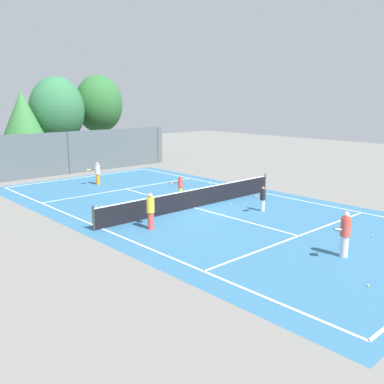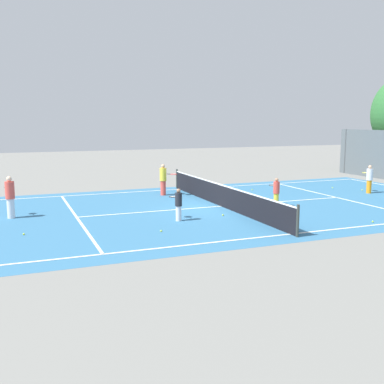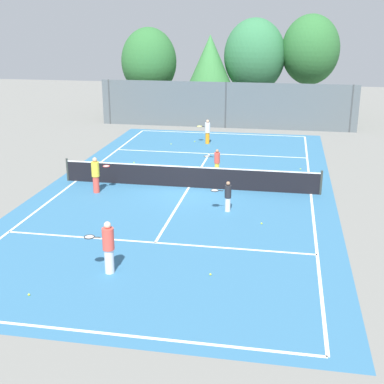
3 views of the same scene
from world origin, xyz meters
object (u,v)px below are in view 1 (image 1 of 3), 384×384
object	(u,v)px
tennis_ball_2	(96,206)
tennis_ball_5	(372,235)
player_0	(180,186)
player_2	(97,173)
tennis_ball_4	(231,204)
player_1	(151,211)
tennis_ball_0	(84,185)
ball_crate	(188,197)
tennis_ball_7	(298,210)
tennis_ball_1	(210,184)
player_3	(345,234)
player_4	(262,198)
tennis_ball_6	(368,285)
tennis_ball_3	(73,190)

from	to	relation	value
tennis_ball_2	tennis_ball_5	xyz separation A→B (m)	(5.93, -12.10, 0.00)
player_0	player_2	bearing A→B (deg)	102.56
tennis_ball_2	tennis_ball_4	size ratio (longest dim) A/B	1.00
player_1	tennis_ball_0	xyz separation A→B (m)	(2.57, 10.69, -0.80)
player_0	tennis_ball_5	distance (m)	10.81
player_2	ball_crate	distance (m)	7.64
tennis_ball_5	tennis_ball_7	xyz separation A→B (m)	(1.30, 4.47, 0.00)
player_1	tennis_ball_1	size ratio (longest dim) A/B	24.46
player_3	tennis_ball_0	distance (m)	18.09
tennis_ball_1	tennis_ball_2	bearing A→B (deg)	-177.96
player_3	tennis_ball_7	size ratio (longest dim) A/B	25.43
player_2	tennis_ball_1	size ratio (longest dim) A/B	22.67
player_0	player_4	distance (m)	5.20
tennis_ball_6	tennis_ball_1	bearing A→B (deg)	62.09
tennis_ball_5	tennis_ball_7	distance (m)	4.65
player_2	tennis_ball_7	xyz separation A→B (m)	(4.06, -12.91, -0.74)
player_0	tennis_ball_1	bearing A→B (deg)	22.37
player_2	tennis_ball_3	bearing A→B (deg)	-163.54
player_0	player_3	size ratio (longest dim) A/B	0.77
player_4	player_3	bearing A→B (deg)	-115.94
player_4	tennis_ball_2	world-z (taller)	player_4
tennis_ball_2	tennis_ball_5	size ratio (longest dim) A/B	1.00
player_1	tennis_ball_1	world-z (taller)	player_1
player_3	tennis_ball_4	xyz separation A→B (m)	(2.74, 8.00, -0.83)
tennis_ball_6	player_0	bearing A→B (deg)	74.47
tennis_ball_4	tennis_ball_7	xyz separation A→B (m)	(1.64, -3.17, 0.00)
player_2	player_4	xyz separation A→B (m)	(2.61, -11.74, -0.12)
ball_crate	player_2	bearing A→B (deg)	100.29
player_4	tennis_ball_7	xyz separation A→B (m)	(1.46, -1.17, -0.62)
tennis_ball_2	tennis_ball_4	bearing A→B (deg)	-38.62
player_1	tennis_ball_0	distance (m)	11.02
tennis_ball_1	tennis_ball_3	bearing A→B (deg)	150.91
player_1	tennis_ball_2	xyz separation A→B (m)	(0.24, 5.10, -0.80)
tennis_ball_4	tennis_ball_0	bearing A→B (deg)	107.96
player_1	tennis_ball_1	xyz separation A→B (m)	(9.03, 5.41, -0.80)
tennis_ball_4	tennis_ball_7	bearing A→B (deg)	-62.66
tennis_ball_5	tennis_ball_6	world-z (taller)	same
player_2	tennis_ball_5	bearing A→B (deg)	-80.96
player_1	ball_crate	world-z (taller)	player_1
player_1	tennis_ball_1	bearing A→B (deg)	30.92
tennis_ball_7	tennis_ball_1	bearing A→B (deg)	78.91
player_0	tennis_ball_3	world-z (taller)	player_0
tennis_ball_1	tennis_ball_5	size ratio (longest dim) A/B	1.00
player_3	tennis_ball_5	bearing A→B (deg)	6.83
tennis_ball_2	tennis_ball_5	bearing A→B (deg)	-63.89
player_4	tennis_ball_1	xyz separation A→B (m)	(3.02, 6.78, -0.62)
player_2	tennis_ball_2	distance (m)	6.19
player_2	ball_crate	world-z (taller)	player_2
tennis_ball_6	player_1	bearing A→B (deg)	98.23
player_2	tennis_ball_4	distance (m)	10.06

